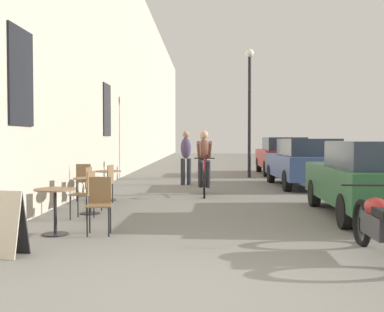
{
  "coord_description": "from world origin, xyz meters",
  "views": [
    {
      "loc": [
        0.03,
        -4.67,
        1.5
      ],
      "look_at": [
        -0.43,
        12.16,
        0.89
      ],
      "focal_mm": 45.56,
      "sensor_mm": 36.0,
      "label": 1
    }
  ],
  "objects_px": {
    "cafe_chair_mid_toward_street": "(93,185)",
    "parked_car_nearest": "(370,178)",
    "cafe_table_near": "(55,201)",
    "cafe_chair_far_toward_street": "(84,179)",
    "cafe_table_far": "(108,179)",
    "street_lamp": "(249,96)",
    "pedestrian_near": "(186,155)",
    "parked_car_second": "(305,162)",
    "cafe_table_mid": "(90,188)",
    "sandwich_board_sign": "(3,223)",
    "parked_motorcycle": "(379,225)",
    "parked_car_third": "(282,155)",
    "cafe_chair_near_toward_street": "(99,201)",
    "cafe_chair_far_toward_wall": "(106,181)",
    "cyclist_on_bicycle": "(204,165)",
    "cafe_chair_mid_toward_wall": "(86,191)",
    "pedestrian_mid": "(203,154)"
  },
  "relations": [
    {
      "from": "cafe_chair_mid_toward_street",
      "to": "parked_car_nearest",
      "type": "relative_size",
      "value": 0.22
    },
    {
      "from": "cafe_table_near",
      "to": "cafe_chair_far_toward_street",
      "type": "bearing_deg",
      "value": 98.12
    },
    {
      "from": "cafe_table_far",
      "to": "street_lamp",
      "type": "xyz_separation_m",
      "value": [
        4.03,
        6.98,
        2.59
      ]
    },
    {
      "from": "pedestrian_near",
      "to": "street_lamp",
      "type": "distance_m",
      "value": 4.34
    },
    {
      "from": "street_lamp",
      "to": "parked_car_second",
      "type": "distance_m",
      "value": 4.47
    },
    {
      "from": "street_lamp",
      "to": "cafe_table_mid",
      "type": "bearing_deg",
      "value": -113.63
    },
    {
      "from": "sandwich_board_sign",
      "to": "parked_motorcycle",
      "type": "bearing_deg",
      "value": 0.52
    },
    {
      "from": "sandwich_board_sign",
      "to": "parked_car_third",
      "type": "height_order",
      "value": "parked_car_third"
    },
    {
      "from": "cafe_chair_far_toward_street",
      "to": "parked_car_third",
      "type": "distance_m",
      "value": 10.78
    },
    {
      "from": "cafe_chair_near_toward_street",
      "to": "cafe_table_far",
      "type": "bearing_deg",
      "value": 99.54
    },
    {
      "from": "cafe_chair_mid_toward_street",
      "to": "cafe_chair_far_toward_street",
      "type": "distance_m",
      "value": 1.5
    },
    {
      "from": "sandwich_board_sign",
      "to": "pedestrian_near",
      "type": "height_order",
      "value": "pedestrian_near"
    },
    {
      "from": "parked_motorcycle",
      "to": "street_lamp",
      "type": "bearing_deg",
      "value": 92.3
    },
    {
      "from": "cafe_table_near",
      "to": "parked_car_second",
      "type": "xyz_separation_m",
      "value": [
        5.4,
        7.63,
        0.25
      ]
    },
    {
      "from": "cafe_table_mid",
      "to": "cafe_table_far",
      "type": "relative_size",
      "value": 1.0
    },
    {
      "from": "parked_motorcycle",
      "to": "cafe_chair_far_toward_wall",
      "type": "bearing_deg",
      "value": 131.97
    },
    {
      "from": "cyclist_on_bicycle",
      "to": "pedestrian_near",
      "type": "relative_size",
      "value": 1.01
    },
    {
      "from": "cafe_table_near",
      "to": "cafe_chair_far_toward_wall",
      "type": "height_order",
      "value": "cafe_chair_far_toward_wall"
    },
    {
      "from": "parked_car_second",
      "to": "parked_car_third",
      "type": "bearing_deg",
      "value": 88.32
    },
    {
      "from": "cafe_chair_mid_toward_wall",
      "to": "cafe_table_far",
      "type": "distance_m",
      "value": 2.73
    },
    {
      "from": "cafe_table_near",
      "to": "pedestrian_near",
      "type": "xyz_separation_m",
      "value": [
        1.71,
        8.19,
        0.46
      ]
    },
    {
      "from": "cafe_table_far",
      "to": "parked_car_second",
      "type": "distance_m",
      "value": 6.41
    },
    {
      "from": "cafe_chair_mid_toward_street",
      "to": "parked_car_nearest",
      "type": "height_order",
      "value": "parked_car_nearest"
    },
    {
      "from": "cafe_chair_mid_toward_wall",
      "to": "cafe_table_mid",
      "type": "bearing_deg",
      "value": 96.85
    },
    {
      "from": "cafe_chair_far_toward_wall",
      "to": "parked_motorcycle",
      "type": "height_order",
      "value": "cafe_chair_far_toward_wall"
    },
    {
      "from": "sandwich_board_sign",
      "to": "street_lamp",
      "type": "height_order",
      "value": "street_lamp"
    },
    {
      "from": "cafe_table_mid",
      "to": "parked_car_third",
      "type": "bearing_deg",
      "value": 63.13
    },
    {
      "from": "cafe_table_near",
      "to": "cafe_chair_mid_toward_wall",
      "type": "xyz_separation_m",
      "value": [
        0.11,
        1.48,
        -0.0
      ]
    },
    {
      "from": "cafe_table_mid",
      "to": "cafe_chair_far_toward_street",
      "type": "bearing_deg",
      "value": 107.23
    },
    {
      "from": "sandwich_board_sign",
      "to": "parked_car_nearest",
      "type": "relative_size",
      "value": 0.2
    },
    {
      "from": "cafe_table_near",
      "to": "parked_car_third",
      "type": "bearing_deg",
      "value": 66.84
    },
    {
      "from": "pedestrian_near",
      "to": "pedestrian_mid",
      "type": "xyz_separation_m",
      "value": [
        0.53,
        2.34,
        -0.05
      ]
    },
    {
      "from": "sandwich_board_sign",
      "to": "parked_motorcycle",
      "type": "relative_size",
      "value": 0.39
    },
    {
      "from": "cyclist_on_bicycle",
      "to": "parked_car_third",
      "type": "height_order",
      "value": "cyclist_on_bicycle"
    },
    {
      "from": "cafe_chair_mid_toward_street",
      "to": "parked_motorcycle",
      "type": "xyz_separation_m",
      "value": [
        4.55,
        -4.05,
        -0.11
      ]
    },
    {
      "from": "cafe_chair_far_toward_street",
      "to": "parked_car_second",
      "type": "bearing_deg",
      "value": 30.31
    },
    {
      "from": "cafe_chair_far_toward_wall",
      "to": "parked_car_second",
      "type": "height_order",
      "value": "parked_car_second"
    },
    {
      "from": "cafe_table_near",
      "to": "pedestrian_mid",
      "type": "height_order",
      "value": "pedestrian_mid"
    },
    {
      "from": "sandwich_board_sign",
      "to": "cafe_chair_mid_toward_wall",
      "type": "bearing_deg",
      "value": 82.79
    },
    {
      "from": "cafe_table_near",
      "to": "parked_car_nearest",
      "type": "relative_size",
      "value": 0.17
    },
    {
      "from": "sandwich_board_sign",
      "to": "pedestrian_mid",
      "type": "relative_size",
      "value": 0.51
    },
    {
      "from": "sandwich_board_sign",
      "to": "pedestrian_mid",
      "type": "xyz_separation_m",
      "value": [
        2.48,
        11.9,
        0.51
      ]
    },
    {
      "from": "cafe_chair_mid_toward_wall",
      "to": "street_lamp",
      "type": "xyz_separation_m",
      "value": [
        3.9,
        9.71,
        2.59
      ]
    },
    {
      "from": "cafe_table_mid",
      "to": "sandwich_board_sign",
      "type": "relative_size",
      "value": 0.86
    },
    {
      "from": "cafe_table_far",
      "to": "pedestrian_near",
      "type": "xyz_separation_m",
      "value": [
        1.73,
        3.99,
        0.46
      ]
    },
    {
      "from": "cafe_chair_far_toward_street",
      "to": "cyclist_on_bicycle",
      "type": "distance_m",
      "value": 3.17
    },
    {
      "from": "cafe_table_mid",
      "to": "parked_car_third",
      "type": "height_order",
      "value": "parked_car_third"
    },
    {
      "from": "cafe_chair_mid_toward_street",
      "to": "parked_car_third",
      "type": "height_order",
      "value": "parked_car_third"
    },
    {
      "from": "pedestrian_near",
      "to": "parked_motorcycle",
      "type": "distance_m",
      "value": 9.94
    },
    {
      "from": "cafe_chair_mid_toward_wall",
      "to": "parked_car_second",
      "type": "height_order",
      "value": "parked_car_second"
    }
  ]
}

